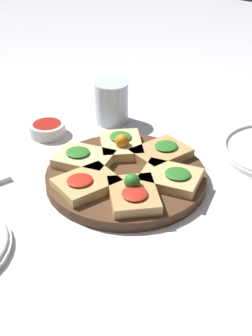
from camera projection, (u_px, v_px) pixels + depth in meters
ground_plane at (126, 181)px, 0.91m from camera, size 3.00×3.00×0.00m
serving_board at (126, 177)px, 0.90m from camera, size 0.31×0.31×0.02m
focaccia_slice_0 at (84, 158)px, 0.92m from camera, size 0.11×0.13×0.03m
focaccia_slice_1 at (86, 183)px, 0.85m from camera, size 0.12×0.11×0.03m
focaccia_slice_2 at (133, 193)px, 0.82m from camera, size 0.13×0.13×0.04m
focaccia_slice_3 at (171, 178)px, 0.86m from camera, size 0.11×0.13×0.03m
focaccia_slice_4 at (161, 153)px, 0.94m from camera, size 0.12×0.10×0.03m
focaccia_slice_5 at (121, 144)px, 0.97m from camera, size 0.13×0.13×0.04m
water_glass at (111, 102)px, 1.10m from camera, size 0.08×0.08×0.10m
dipping_bowl at (47, 129)px, 1.06m from camera, size 0.08×0.08×0.03m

